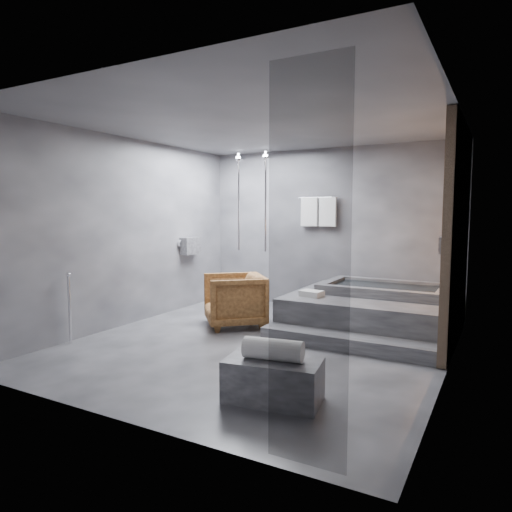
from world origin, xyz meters
The scene contains 7 objects.
room centered at (0.40, 0.24, 1.73)m, with size 5.00×5.04×2.82m.
tub_deck centered at (1.05, 1.45, 0.25)m, with size 2.20×2.00×0.50m, color #343437.
tub_step centered at (1.05, 0.27, 0.09)m, with size 2.20×0.36×0.18m, color #343437.
concrete_bench centered at (0.96, -1.55, 0.19)m, with size 0.85×0.47×0.38m, color #37373A.
driftwood_chair centered at (-0.77, 0.61, 0.39)m, with size 0.84×0.86×0.78m, color #462811.
rolled_towel centered at (0.96, -1.56, 0.48)m, with size 0.19×0.19×0.54m, color white.
deck_towel centered at (0.34, 0.90, 0.54)m, with size 0.31×0.22×0.08m, color silver.
Camera 1 is at (2.73, -5.11, 1.70)m, focal length 32.00 mm.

